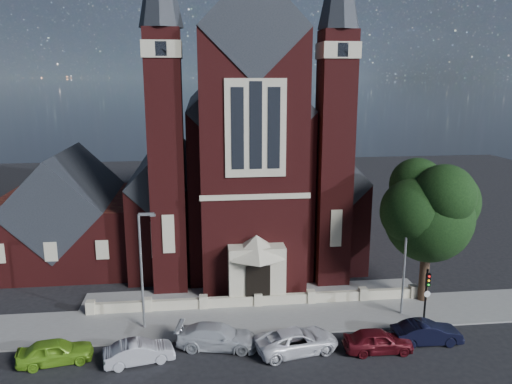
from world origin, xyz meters
TOP-DOWN VIEW (x-y plane):
  - ground at (0.00, 15.00)m, footprint 120.00×120.00m
  - pavement_strip at (0.00, 4.50)m, footprint 60.00×5.00m
  - forecourt_paving at (0.00, 8.50)m, footprint 26.00×3.00m
  - forecourt_wall at (0.00, 6.50)m, footprint 24.00×0.40m
  - church at (-0.00, 22.94)m, footprint 20.01×34.90m
  - parish_hall at (-16.00, 18.00)m, footprint 12.00×12.20m
  - street_tree at (12.60, 5.71)m, footprint 6.40×6.60m
  - street_lamp_left at (-7.91, 4.00)m, footprint 1.16×0.22m
  - street_lamp_right at (10.09, 4.00)m, footprint 1.16×0.22m
  - traffic_signal at (11.00, 2.43)m, footprint 0.28×0.42m
  - car_lime_van at (-12.79, 0.42)m, footprint 4.53×2.43m
  - car_silver_a at (-7.88, -0.11)m, footprint 4.33×2.31m
  - car_silver_b at (-3.19, 1.07)m, footprint 5.43×3.04m
  - car_white_suv at (1.65, 0.04)m, footprint 5.56×3.38m
  - car_dark_red at (6.62, -0.54)m, footprint 4.31×1.82m
  - car_navy at (10.03, 0.05)m, footprint 4.39×1.54m

SIDE VIEW (x-z plane):
  - ground at x=0.00m, z-range 0.00..0.00m
  - pavement_strip at x=0.00m, z-range -0.06..0.06m
  - forecourt_paving at x=0.00m, z-range -0.07..0.07m
  - forecourt_wall at x=0.00m, z-range -0.45..0.45m
  - car_silver_a at x=-7.88m, z-range 0.00..1.35m
  - car_white_suv at x=1.65m, z-range 0.00..1.44m
  - car_navy at x=10.03m, z-range 0.00..1.44m
  - car_dark_red at x=6.62m, z-range 0.00..1.45m
  - car_lime_van at x=-12.79m, z-range 0.00..1.46m
  - car_silver_b at x=-3.19m, z-range 0.00..1.49m
  - traffic_signal at x=11.00m, z-range 0.58..4.58m
  - parish_hall at x=-16.00m, z-range -1.11..9.13m
  - street_lamp_left at x=-7.91m, z-range 0.55..8.64m
  - street_lamp_right at x=10.09m, z-range 0.55..8.64m
  - street_tree at x=12.60m, z-range 1.61..12.31m
  - church at x=0.00m, z-range -6.41..22.79m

